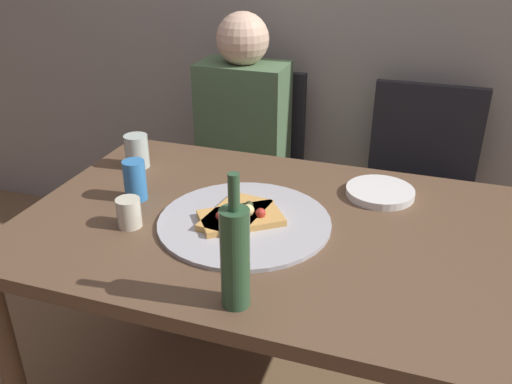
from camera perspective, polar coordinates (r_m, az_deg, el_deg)
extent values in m
cube|color=brown|center=(1.50, 2.75, -4.04)|extent=(1.45, 0.90, 0.04)
cylinder|color=brown|center=(1.74, -24.22, -16.87)|extent=(0.06, 0.06, 0.69)
cylinder|color=brown|center=(2.24, -11.24, -4.41)|extent=(0.06, 0.06, 0.69)
cylinder|color=brown|center=(2.02, 24.64, -10.33)|extent=(0.06, 0.06, 0.69)
cylinder|color=#ADADB2|center=(1.49, -1.22, -3.15)|extent=(0.48, 0.48, 0.01)
cube|color=tan|center=(1.50, -2.10, -2.43)|extent=(0.16, 0.23, 0.02)
sphere|color=#EAD184|center=(1.47, -2.48, -2.10)|extent=(0.04, 0.04, 0.04)
sphere|color=#2D381E|center=(1.51, -0.74, -1.39)|extent=(0.02, 0.02, 0.02)
sphere|color=#B22D23|center=(1.46, -3.72, -2.53)|extent=(0.03, 0.03, 0.03)
cube|color=tan|center=(1.48, -1.60, -2.75)|extent=(0.25, 0.23, 0.02)
sphere|color=#EAD184|center=(1.48, -0.86, -1.96)|extent=(0.04, 0.04, 0.04)
sphere|color=#2D381E|center=(1.48, -3.31, -2.06)|extent=(0.02, 0.02, 0.02)
sphere|color=#B22D23|center=(1.47, 0.49, -2.23)|extent=(0.03, 0.03, 0.03)
cylinder|color=#2D5133|center=(1.14, -2.05, -7.05)|extent=(0.06, 0.06, 0.23)
cylinder|color=#2D5133|center=(1.06, -2.19, -0.03)|extent=(0.02, 0.02, 0.08)
cylinder|color=#B7C6BC|center=(1.86, -12.40, 4.21)|extent=(0.08, 0.08, 0.11)
cylinder|color=beige|center=(1.50, -13.20, -2.13)|extent=(0.07, 0.07, 0.08)
cylinder|color=#337AC1|center=(1.64, -12.59, 1.21)|extent=(0.07, 0.07, 0.12)
cylinder|color=white|center=(1.68, 12.89, -0.01)|extent=(0.21, 0.21, 0.02)
cube|color=black|center=(2.39, -1.42, 1.04)|extent=(0.44, 0.44, 0.05)
cube|color=black|center=(2.48, 0.11, 7.65)|extent=(0.44, 0.04, 0.45)
cylinder|color=black|center=(2.30, 1.52, -6.93)|extent=(0.04, 0.04, 0.42)
cylinder|color=black|center=(2.41, -7.16, -5.29)|extent=(0.04, 0.04, 0.42)
cylinder|color=black|center=(2.61, 4.00, -2.53)|extent=(0.04, 0.04, 0.42)
cylinder|color=black|center=(2.71, -3.78, -1.28)|extent=(0.04, 0.04, 0.42)
cube|color=black|center=(2.27, 16.33, -1.56)|extent=(0.44, 0.44, 0.05)
cube|color=black|center=(2.36, 17.35, 5.45)|extent=(0.44, 0.04, 0.45)
cylinder|color=black|center=(2.24, 20.11, -9.84)|extent=(0.04, 0.04, 0.42)
cylinder|color=black|center=(2.24, 10.34, -8.42)|extent=(0.04, 0.04, 0.42)
cylinder|color=black|center=(2.56, 20.17, -4.94)|extent=(0.04, 0.04, 0.42)
cylinder|color=black|center=(2.56, 11.71, -3.72)|extent=(0.04, 0.04, 0.42)
cube|color=#4C6B47|center=(2.30, -1.32, 7.08)|extent=(0.36, 0.22, 0.52)
sphere|color=beige|center=(2.21, -1.42, 15.77)|extent=(0.21, 0.21, 0.21)
cylinder|color=black|center=(2.21, -1.05, -1.16)|extent=(0.12, 0.40, 0.12)
cylinder|color=black|center=(2.26, -4.87, -0.55)|extent=(0.12, 0.40, 0.12)
cylinder|color=black|center=(2.17, -2.79, -8.77)|extent=(0.11, 0.11, 0.45)
cylinder|color=black|center=(2.22, -6.67, -7.96)|extent=(0.11, 0.11, 0.45)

